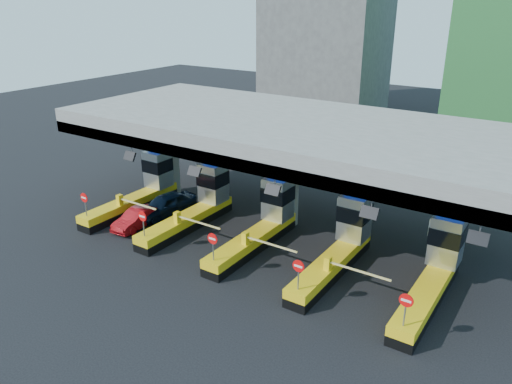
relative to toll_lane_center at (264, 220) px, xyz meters
The scene contains 10 objects.
ground 1.42m from the toll_lane_center, 90.42° to the right, with size 120.00×120.00×0.00m, color black.
toll_canopy 5.40m from the toll_lane_center, 90.02° to the left, with size 28.00×12.09×7.00m.
toll_lane_far_left 10.00m from the toll_lane_center, behind, with size 4.43×8.00×4.16m.
toll_lane_left 5.00m from the toll_lane_center, behind, with size 4.43×8.00×4.16m.
toll_lane_center is the anchor object (origin of this frame).
toll_lane_right 5.00m from the toll_lane_center, ahead, with size 4.43×8.00×4.16m.
toll_lane_far_right 10.00m from the toll_lane_center, ahead, with size 4.43×8.00×4.16m.
bg_building_concrete 39.11m from the toll_lane_center, 111.40° to the left, with size 14.00×10.00×18.00m, color #4C4C49.
van 7.61m from the toll_lane_center, behind, with size 1.77×4.41×1.50m, color black.
red_car 8.37m from the toll_lane_center, 160.45° to the right, with size 1.25×3.59×1.18m, color maroon.
Camera 1 is at (14.43, -22.34, 13.79)m, focal length 35.00 mm.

